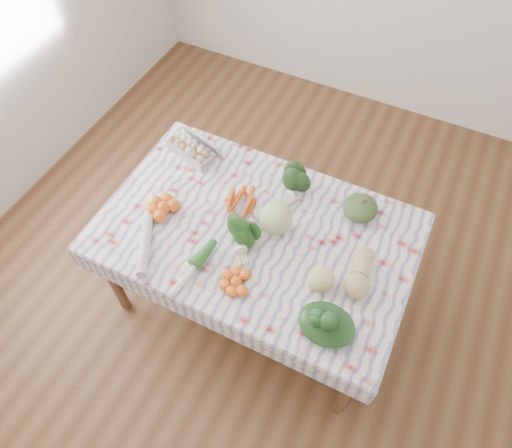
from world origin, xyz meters
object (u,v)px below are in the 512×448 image
object	(u,v)px
egg_carton	(190,150)
grapefruit	(321,279)
kabocha_squash	(361,208)
butternut_squash	(360,272)
cabbage	(276,218)
dining_table	(256,239)

from	to	relation	value
egg_carton	grapefruit	bearing A→B (deg)	-8.86
kabocha_squash	butternut_squash	xyz separation A→B (m)	(0.12, -0.38, 0.00)
egg_carton	kabocha_squash	distance (m)	1.05
egg_carton	cabbage	world-z (taller)	cabbage
butternut_squash	grapefruit	world-z (taller)	grapefruit
egg_carton	kabocha_squash	xyz separation A→B (m)	(1.05, 0.02, 0.02)
cabbage	kabocha_squash	bearing A→B (deg)	37.09
dining_table	grapefruit	distance (m)	0.48
kabocha_squash	grapefruit	distance (m)	0.50
grapefruit	egg_carton	bearing A→B (deg)	154.99
egg_carton	butternut_squash	world-z (taller)	butternut_squash
butternut_squash	cabbage	bearing A→B (deg)	162.69
dining_table	kabocha_squash	xyz separation A→B (m)	(0.46, 0.34, 0.14)
cabbage	butternut_squash	xyz separation A→B (m)	(0.49, -0.10, -0.03)
grapefruit	kabocha_squash	bearing A→B (deg)	86.42
egg_carton	grapefruit	xyz separation A→B (m)	(1.02, -0.47, 0.02)
kabocha_squash	butternut_squash	size ratio (longest dim) A/B	0.70
egg_carton	butternut_squash	xyz separation A→B (m)	(1.17, -0.35, 0.02)
kabocha_squash	butternut_squash	world-z (taller)	same
egg_carton	cabbage	xyz separation A→B (m)	(0.68, -0.26, 0.05)
egg_carton	butternut_squash	distance (m)	1.23
cabbage	butternut_squash	distance (m)	0.50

